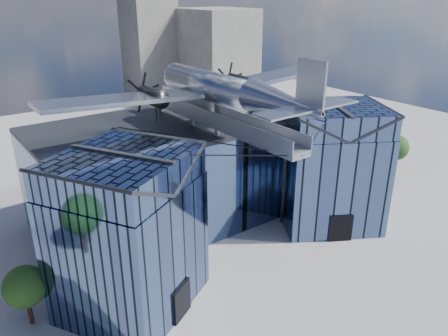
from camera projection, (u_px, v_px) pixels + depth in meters
ground_plane at (237, 249)px, 39.16m from camera, size 120.00×120.00×0.00m
museum at (200, 172)px, 41.38m from camera, size 32.88×24.50×17.60m
bg_towers at (61, 63)px, 73.74m from camera, size 77.00×24.50×26.00m
tree_plaza_w at (25, 287)px, 29.33m from camera, size 3.60×3.60×4.55m
tree_plaza_e at (396, 148)px, 54.02m from camera, size 3.51×3.51×4.97m
tree_side_e at (335, 134)px, 58.97m from camera, size 4.32×4.32×5.10m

